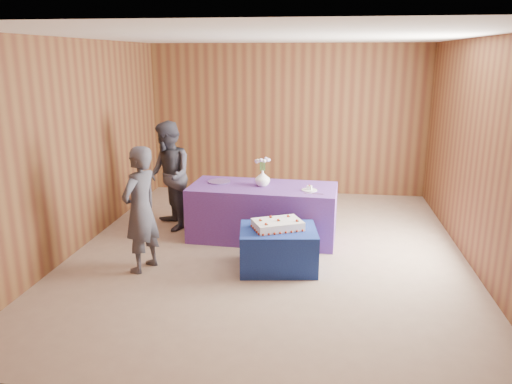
% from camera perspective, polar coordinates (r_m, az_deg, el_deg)
% --- Properties ---
extents(ground, '(6.00, 6.00, 0.00)m').
position_cam_1_polar(ground, '(6.59, 1.44, -6.79)').
color(ground, gray).
rests_on(ground, ground).
extents(room_shell, '(5.04, 6.04, 2.72)m').
position_cam_1_polar(room_shell, '(6.14, 1.55, 8.98)').
color(room_shell, brown).
rests_on(room_shell, ground).
extents(cake_table, '(0.99, 0.82, 0.50)m').
position_cam_1_polar(cake_table, '(6.01, 2.54, -6.49)').
color(cake_table, navy).
rests_on(cake_table, ground).
extents(serving_table, '(2.05, 1.01, 0.75)m').
position_cam_1_polar(serving_table, '(6.95, 0.80, -2.31)').
color(serving_table, '#583490').
rests_on(serving_table, ground).
extents(sheet_cake, '(0.69, 0.60, 0.13)m').
position_cam_1_polar(sheet_cake, '(5.91, 2.49, -3.74)').
color(sheet_cake, white).
rests_on(sheet_cake, cake_table).
extents(vase, '(0.23, 0.23, 0.22)m').
position_cam_1_polar(vase, '(6.84, 0.75, 1.58)').
color(vase, white).
rests_on(vase, serving_table).
extents(flower_spray, '(0.22, 0.22, 0.17)m').
position_cam_1_polar(flower_spray, '(6.78, 0.76, 3.61)').
color(flower_spray, '#2D5923').
rests_on(flower_spray, vase).
extents(platter, '(0.34, 0.34, 0.02)m').
position_cam_1_polar(platter, '(7.07, -4.24, 1.18)').
color(platter, '#61458A').
rests_on(platter, serving_table).
extents(plate, '(0.21, 0.21, 0.01)m').
position_cam_1_polar(plate, '(6.66, 6.11, 0.22)').
color(plate, white).
rests_on(plate, serving_table).
extents(cake_slice, '(0.07, 0.06, 0.08)m').
position_cam_1_polar(cake_slice, '(6.65, 6.12, 0.51)').
color(cake_slice, white).
rests_on(cake_slice, plate).
extents(knife, '(0.26, 0.04, 0.00)m').
position_cam_1_polar(knife, '(6.51, 6.64, -0.20)').
color(knife, silver).
rests_on(knife, serving_table).
extents(guest_left, '(0.52, 0.63, 1.50)m').
position_cam_1_polar(guest_left, '(5.96, -13.07, -1.98)').
color(guest_left, '#3D3C48').
rests_on(guest_left, ground).
extents(guest_right, '(0.92, 0.97, 1.59)m').
position_cam_1_polar(guest_right, '(7.34, -9.97, 1.81)').
color(guest_right, '#363540').
rests_on(guest_right, ground).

